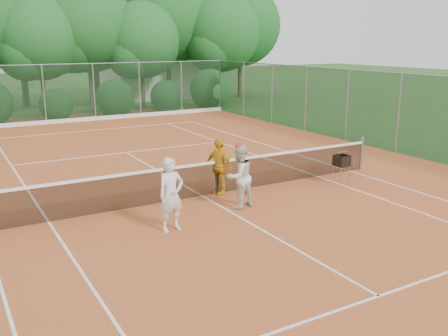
{
  "coord_description": "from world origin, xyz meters",
  "views": [
    {
      "loc": [
        -6.05,
        -11.69,
        4.21
      ],
      "look_at": [
        -0.02,
        -1.2,
        1.1
      ],
      "focal_mm": 40.0,
      "sensor_mm": 36.0,
      "label": 1
    }
  ],
  "objects_px": {
    "player_yellow": "(219,166)",
    "ball_hopper": "(342,161)",
    "player_center_grp": "(239,176)",
    "player_white": "(171,195)"
  },
  "relations": [
    {
      "from": "player_yellow",
      "to": "ball_hopper",
      "type": "xyz_separation_m",
      "value": [
        3.67,
        -0.94,
        -0.1
      ]
    },
    {
      "from": "player_center_grp",
      "to": "ball_hopper",
      "type": "distance_m",
      "value": 3.81
    },
    {
      "from": "player_white",
      "to": "player_yellow",
      "type": "bearing_deg",
      "value": 34.1
    },
    {
      "from": "player_white",
      "to": "ball_hopper",
      "type": "height_order",
      "value": "player_white"
    },
    {
      "from": "player_center_grp",
      "to": "ball_hopper",
      "type": "bearing_deg",
      "value": 5.08
    },
    {
      "from": "player_center_grp",
      "to": "player_yellow",
      "type": "relative_size",
      "value": 1.06
    },
    {
      "from": "player_center_grp",
      "to": "ball_hopper",
      "type": "relative_size",
      "value": 1.92
    },
    {
      "from": "player_yellow",
      "to": "ball_hopper",
      "type": "height_order",
      "value": "player_yellow"
    },
    {
      "from": "player_center_grp",
      "to": "player_yellow",
      "type": "xyz_separation_m",
      "value": [
        0.12,
        1.28,
        -0.04
      ]
    },
    {
      "from": "player_center_grp",
      "to": "ball_hopper",
      "type": "height_order",
      "value": "player_center_grp"
    }
  ]
}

